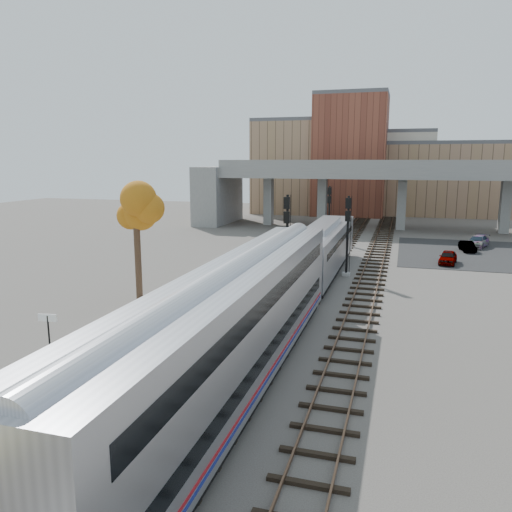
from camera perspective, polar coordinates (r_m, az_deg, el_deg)
The scene contains 17 objects.
ground at distance 29.25m, azimuth 1.20°, elevation -8.01°, with size 160.00×160.00×0.00m, color #47423D.
platform at distance 31.78m, azimuth -11.59°, elevation -6.35°, with size 4.50×60.00×0.35m, color #9E9E99.
yellow_strip at distance 30.90m, azimuth -8.47°, elevation -6.39°, with size 0.70×60.00×0.01m, color yellow.
tracks at distance 40.80m, azimuth 7.11°, elevation -2.50°, with size 10.70×95.00×0.25m.
overpass at distance 71.82m, azimuth 14.73°, elevation 7.63°, with size 54.00×12.00×9.50m.
buildings_far at distance 93.47m, azimuth 12.99°, elevation 9.66°, with size 43.00×21.00×20.60m.
parking_lot at distance 55.91m, azimuth 23.15°, elevation 0.29°, with size 14.00×18.00×0.04m, color black.
locomotive at distance 42.16m, azimuth 7.69°, elevation 0.98°, with size 3.02×19.05×4.10m.
coach at distance 20.61m, azimuth -2.17°, elevation -8.03°, with size 3.03×25.00×5.00m.
signal_mast_near at distance 37.98m, azimuth 3.55°, elevation 1.70°, with size 0.60×0.64×6.93m.
signal_mast_mid at distance 41.45m, azimuth 10.39°, elevation 2.04°, with size 0.60×0.64×6.64m.
signal_mast_far at distance 59.53m, azimuth 8.34°, elevation 4.66°, with size 0.60×0.64×6.50m.
station_sign at distance 24.80m, azimuth -22.64°, elevation -7.57°, with size 0.90×0.19×2.27m.
tree at distance 34.01m, azimuth -13.59°, elevation 5.48°, with size 3.60×3.60×8.68m.
car_a at distance 49.35m, azimuth 21.09°, elevation -0.14°, with size 1.43×3.56×1.21m, color #99999E.
car_b at distance 56.77m, azimuth 23.01°, elevation 1.02°, with size 1.14×3.26×1.07m, color #99999E.
car_c at distance 60.02m, azimuth 23.99°, elevation 1.53°, with size 1.77×4.35×1.26m, color #99999E.
Camera 1 is at (7.27, -26.69, 9.49)m, focal length 35.00 mm.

